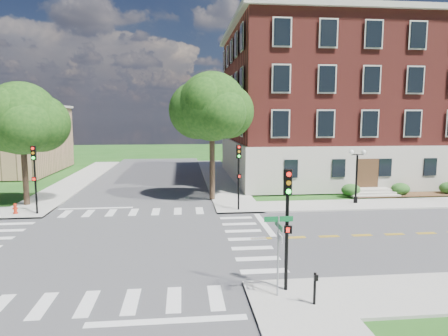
{
  "coord_description": "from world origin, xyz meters",
  "views": [
    {
      "loc": [
        3.59,
        -21.7,
        6.9
      ],
      "look_at": [
        6.6,
        7.02,
        3.2
      ],
      "focal_mm": 32.0,
      "sensor_mm": 36.0,
      "label": 1
    }
  ],
  "objects": [
    {
      "name": "twin_lamp_west",
      "position": [
        17.24,
        8.15,
        2.52
      ],
      "size": [
        1.36,
        0.36,
        4.23
      ],
      "color": "black",
      "rests_on": "ground"
    },
    {
      "name": "road_ns",
      "position": [
        0.0,
        0.0,
        0.01
      ],
      "size": [
        12.0,
        90.0,
        0.01
      ],
      "primitive_type": "cube",
      "color": "#3D3D3F",
      "rests_on": "ground"
    },
    {
      "name": "stop_bar_east",
      "position": [
        8.8,
        3.0,
        0.0
      ],
      "size": [
        0.4,
        5.5,
        0.0
      ],
      "primitive_type": "cube",
      "color": "silver",
      "rests_on": "ground"
    },
    {
      "name": "tree_c",
      "position": [
        -8.52,
        10.22,
        6.78
      ],
      "size": [
        5.54,
        5.54,
        9.45
      ],
      "color": "black",
      "rests_on": "ground"
    },
    {
      "name": "sidewalk_ne",
      "position": [
        15.38,
        15.38,
        0.06
      ],
      "size": [
        34.0,
        34.0,
        0.12
      ],
      "color": "#9E9B93",
      "rests_on": "ground"
    },
    {
      "name": "traffic_signal_ne",
      "position": [
        7.66,
        6.82,
        3.19
      ],
      "size": [
        0.38,
        0.45,
        4.8
      ],
      "color": "black",
      "rests_on": "ground"
    },
    {
      "name": "traffic_signal_se",
      "position": [
        7.59,
        -7.02,
        3.19
      ],
      "size": [
        0.38,
        0.45,
        4.8
      ],
      "color": "black",
      "rests_on": "ground"
    },
    {
      "name": "ground",
      "position": [
        0.0,
        0.0,
        0.0
      ],
      "size": [
        160.0,
        160.0,
        0.0
      ],
      "primitive_type": "plane",
      "color": "#1A4D15",
      "rests_on": "ground"
    },
    {
      "name": "crosswalk_east",
      "position": [
        7.2,
        0.0,
        0.0
      ],
      "size": [
        2.2,
        10.2,
        0.02
      ],
      "primitive_type": null,
      "color": "silver",
      "rests_on": "ground"
    },
    {
      "name": "street_sign_pole",
      "position": [
        7.14,
        -7.49,
        2.31
      ],
      "size": [
        1.1,
        1.1,
        3.1
      ],
      "color": "gray",
      "rests_on": "ground"
    },
    {
      "name": "main_building",
      "position": [
        24.0,
        21.99,
        8.34
      ],
      "size": [
        30.6,
        22.4,
        16.5
      ],
      "color": "#BDB5A7",
      "rests_on": "ground"
    },
    {
      "name": "push_button_post",
      "position": [
        8.3,
        -8.35,
        0.8
      ],
      "size": [
        0.14,
        0.21,
        1.2
      ],
      "color": "black",
      "rests_on": "ground"
    },
    {
      "name": "shrub_row",
      "position": [
        27.0,
        10.8,
        0.0
      ],
      "size": [
        18.0,
        2.0,
        1.3
      ],
      "primitive_type": null,
      "color": "#1D4B19",
      "rests_on": "ground"
    },
    {
      "name": "tree_d",
      "position": [
        6.02,
        10.88,
        7.72
      ],
      "size": [
        5.61,
        5.61,
        10.44
      ],
      "color": "black",
      "rests_on": "ground"
    },
    {
      "name": "fire_hydrant",
      "position": [
        -8.19,
        7.2,
        0.46
      ],
      "size": [
        0.35,
        0.35,
        0.75
      ],
      "color": "#A91F0D",
      "rests_on": "ground"
    },
    {
      "name": "traffic_signal_nw",
      "position": [
        -6.69,
        7.09,
        3.19
      ],
      "size": [
        0.32,
        0.35,
        4.8
      ],
      "color": "black",
      "rests_on": "ground"
    },
    {
      "name": "road_ew",
      "position": [
        0.0,
        0.0,
        0.01
      ],
      "size": [
        90.0,
        12.0,
        0.01
      ],
      "primitive_type": "cube",
      "color": "#3D3D3F",
      "rests_on": "ground"
    }
  ]
}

